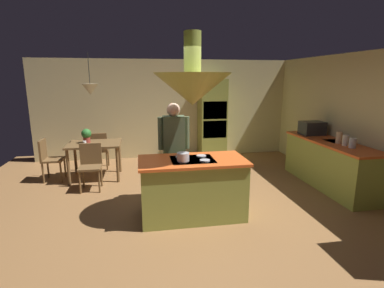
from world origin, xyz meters
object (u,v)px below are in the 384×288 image
(potted_plant_on_table, at_px, (86,135))
(microwave_on_counter, at_px, (312,128))
(oven_tower, at_px, (212,119))
(canister_tea, at_px, (339,138))
(cup_on_table, at_px, (85,143))
(chair_by_back_wall, at_px, (99,148))
(chair_at_corner, at_px, (49,157))
(cooking_pot_on_cooktop, at_px, (183,157))
(chair_facing_island, at_px, (91,163))
(canister_flour, at_px, (353,143))
(canister_sugar, at_px, (346,140))
(dining_table, at_px, (95,148))
(kitchen_island, at_px, (192,188))
(person_at_island, at_px, (174,145))

(potted_plant_on_table, height_order, microwave_on_counter, microwave_on_counter)
(oven_tower, xyz_separation_m, canister_tea, (1.74, -2.65, -0.02))
(cup_on_table, bearing_deg, oven_tower, 24.46)
(oven_tower, distance_m, chair_by_back_wall, 2.90)
(chair_at_corner, relative_size, cooking_pot_on_cooktop, 4.83)
(chair_facing_island, relative_size, cooking_pot_on_cooktop, 4.83)
(canister_flour, relative_size, canister_tea, 0.79)
(oven_tower, height_order, chair_at_corner, oven_tower)
(chair_at_corner, distance_m, canister_tea, 5.68)
(cup_on_table, xyz_separation_m, canister_tea, (4.70, -1.30, 0.21))
(canister_flour, xyz_separation_m, canister_sugar, (0.00, 0.18, 0.01))
(dining_table, bearing_deg, chair_at_corner, -180.00)
(chair_at_corner, distance_m, potted_plant_on_table, 0.87)
(chair_by_back_wall, xyz_separation_m, microwave_on_counter, (4.54, -1.25, 0.54))
(chair_by_back_wall, height_order, canister_sugar, canister_sugar)
(potted_plant_on_table, xyz_separation_m, cup_on_table, (-0.01, -0.24, -0.12))
(oven_tower, distance_m, cup_on_table, 3.26)
(canister_sugar, distance_m, cooking_pot_on_cooktop, 3.05)
(dining_table, xyz_separation_m, microwave_on_counter, (4.54, -0.62, 0.39))
(dining_table, bearing_deg, cup_on_table, -127.67)
(kitchen_island, xyz_separation_m, person_at_island, (-0.20, 0.68, 0.51))
(person_at_island, relative_size, canister_sugar, 8.76)
(cup_on_table, xyz_separation_m, canister_flour, (4.70, -1.66, 0.18))
(chair_facing_island, bearing_deg, kitchen_island, -40.95)
(microwave_on_counter, bearing_deg, chair_by_back_wall, 164.62)
(dining_table, bearing_deg, canister_tea, -18.32)
(chair_facing_island, height_order, canister_tea, canister_tea)
(dining_table, xyz_separation_m, cup_on_table, (-0.16, -0.20, 0.15))
(chair_facing_island, xyz_separation_m, potted_plant_on_table, (-0.15, 0.66, 0.42))
(canister_sugar, bearing_deg, chair_facing_island, 166.88)
(cup_on_table, xyz_separation_m, cooking_pot_on_cooktop, (1.70, -2.03, 0.18))
(chair_at_corner, bearing_deg, canister_sugar, -107.16)
(potted_plant_on_table, distance_m, canister_tea, 4.94)
(potted_plant_on_table, bearing_deg, canister_sugar, -20.13)
(canister_tea, relative_size, microwave_on_counter, 0.47)
(dining_table, relative_size, canister_sugar, 5.55)
(kitchen_island, xyz_separation_m, dining_table, (-1.70, 2.10, 0.20))
(person_at_island, xyz_separation_m, chair_at_corner, (-2.42, 1.42, -0.46))
(oven_tower, distance_m, chair_at_corner, 3.92)
(kitchen_island, xyz_separation_m, microwave_on_counter, (2.84, 1.48, 0.59))
(chair_facing_island, bearing_deg, oven_tower, 32.27)
(canister_flour, xyz_separation_m, cooking_pot_on_cooktop, (-3.00, -0.37, -0.00))
(canister_flour, bearing_deg, person_at_island, 171.61)
(canister_sugar, height_order, microwave_on_counter, microwave_on_counter)
(chair_facing_island, relative_size, potted_plant_on_table, 2.90)
(chair_at_corner, xyz_separation_m, canister_tea, (5.45, -1.50, 0.51))
(cup_on_table, bearing_deg, person_at_island, -36.17)
(chair_by_back_wall, bearing_deg, dining_table, 90.00)
(oven_tower, distance_m, canister_tea, 3.17)
(kitchen_island, xyz_separation_m, canister_sugar, (2.84, 0.42, 0.54))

